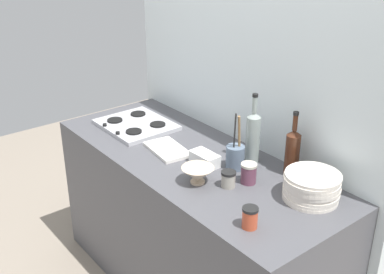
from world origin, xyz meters
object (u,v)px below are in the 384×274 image
object	(u,v)px
plate_stack	(312,187)
condiment_jar_rear	(249,173)
wine_bottle_mid_left	(253,136)
utensil_crock	(235,156)
condiment_jar_spare	(228,179)
condiment_jar_front	(250,217)
cutting_board	(167,149)
wine_bottle_leftmost	(292,151)
stovetop_hob	(136,125)
mixing_bowl	(198,174)
butter_dish	(204,159)

from	to	relation	value
plate_stack	condiment_jar_rear	distance (m)	0.31
condiment_jar_rear	wine_bottle_mid_left	bearing A→B (deg)	131.14
utensil_crock	condiment_jar_spare	size ratio (longest dim) A/B	3.96
condiment_jar_front	plate_stack	bearing A→B (deg)	87.89
cutting_board	wine_bottle_leftmost	bearing A→B (deg)	29.02
wine_bottle_mid_left	cutting_board	distance (m)	0.49
stovetop_hob	mixing_bowl	size ratio (longest dim) A/B	2.76
stovetop_hob	utensil_crock	distance (m)	0.78
wine_bottle_mid_left	butter_dish	world-z (taller)	wine_bottle_mid_left
wine_bottle_mid_left	cutting_board	xyz separation A→B (m)	(-0.37, -0.28, -0.14)
cutting_board	mixing_bowl	bearing A→B (deg)	-13.32
butter_dish	stovetop_hob	bearing A→B (deg)	-179.42
wine_bottle_mid_left	butter_dish	size ratio (longest dim) A/B	2.34
butter_dish	condiment_jar_front	world-z (taller)	condiment_jar_front
plate_stack	cutting_board	xyz separation A→B (m)	(-0.81, -0.22, -0.06)
utensil_crock	cutting_board	bearing A→B (deg)	-157.56
stovetop_hob	plate_stack	bearing A→B (deg)	8.29
wine_bottle_leftmost	condiment_jar_spare	xyz separation A→B (m)	(-0.10, -0.33, -0.09)
mixing_bowl	condiment_jar_spare	distance (m)	0.15
condiment_jar_rear	utensil_crock	bearing A→B (deg)	161.02
cutting_board	wine_bottle_mid_left	bearing A→B (deg)	36.90
plate_stack	condiment_jar_front	xyz separation A→B (m)	(-0.01, -0.37, -0.02)
condiment_jar_spare	stovetop_hob	bearing A→B (deg)	177.14
plate_stack	wine_bottle_mid_left	size ratio (longest dim) A/B	0.70
wine_bottle_leftmost	utensil_crock	bearing A→B (deg)	-141.41
wine_bottle_leftmost	cutting_board	world-z (taller)	wine_bottle_leftmost
wine_bottle_mid_left	condiment_jar_rear	size ratio (longest dim) A/B	3.67
stovetop_hob	condiment_jar_front	bearing A→B (deg)	-9.53
plate_stack	utensil_crock	bearing A→B (deg)	-171.23
wine_bottle_mid_left	condiment_jar_front	distance (m)	0.61
stovetop_hob	wine_bottle_mid_left	xyz separation A→B (m)	(0.77, 0.23, 0.13)
utensil_crock	cutting_board	world-z (taller)	utensil_crock
wine_bottle_leftmost	mixing_bowl	distance (m)	0.48
wine_bottle_mid_left	butter_dish	xyz separation A→B (m)	(-0.12, -0.23, -0.11)
stovetop_hob	cutting_board	bearing A→B (deg)	-6.77
mixing_bowl	utensil_crock	xyz separation A→B (m)	(0.00, 0.24, 0.02)
plate_stack	condiment_jar_spare	xyz separation A→B (m)	(-0.32, -0.22, -0.02)
mixing_bowl	condiment_jar_rear	world-z (taller)	condiment_jar_rear
condiment_jar_spare	butter_dish	bearing A→B (deg)	168.09
plate_stack	wine_bottle_mid_left	bearing A→B (deg)	172.48
condiment_jar_spare	mixing_bowl	bearing A→B (deg)	-142.53
mixing_bowl	condiment_jar_front	xyz separation A→B (m)	(0.42, -0.06, 0.00)
wine_bottle_mid_left	cutting_board	world-z (taller)	wine_bottle_mid_left
wine_bottle_leftmost	wine_bottle_mid_left	xyz separation A→B (m)	(-0.22, -0.05, 0.02)
wine_bottle_leftmost	utensil_crock	distance (m)	0.29
stovetop_hob	cutting_board	world-z (taller)	stovetop_hob
stovetop_hob	butter_dish	size ratio (longest dim) A/B	2.75
wine_bottle_leftmost	condiment_jar_rear	bearing A→B (deg)	-107.13
condiment_jar_rear	wine_bottle_leftmost	bearing A→B (deg)	72.87
wine_bottle_mid_left	utensil_crock	bearing A→B (deg)	-88.20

